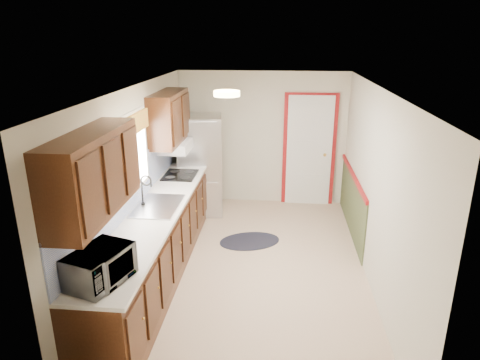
# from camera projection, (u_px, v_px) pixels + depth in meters

# --- Properties ---
(room_shell) EXTENTS (3.20, 5.20, 2.52)m
(room_shell) POSITION_uv_depth(u_px,v_px,m) (253.00, 185.00, 5.39)
(room_shell) COLOR tan
(room_shell) RESTS_ON ground
(kitchen_run) EXTENTS (0.63, 4.00, 2.20)m
(kitchen_run) POSITION_uv_depth(u_px,v_px,m) (153.00, 219.00, 5.35)
(kitchen_run) COLOR #371A0C
(kitchen_run) RESTS_ON ground
(back_wall_trim) EXTENTS (1.12, 2.30, 2.08)m
(back_wall_trim) POSITION_uv_depth(u_px,v_px,m) (318.00, 161.00, 7.48)
(back_wall_trim) COLOR maroon
(back_wall_trim) RESTS_ON ground
(ceiling_fixture) EXTENTS (0.30, 0.30, 0.06)m
(ceiling_fixture) POSITION_uv_depth(u_px,v_px,m) (227.00, 93.00, 4.85)
(ceiling_fixture) COLOR #FFD88C
(ceiling_fixture) RESTS_ON room_shell
(microwave) EXTENTS (0.46, 0.63, 0.38)m
(microwave) POSITION_uv_depth(u_px,v_px,m) (100.00, 263.00, 3.68)
(microwave) COLOR white
(microwave) RESTS_ON kitchen_run
(refrigerator) EXTENTS (0.80, 0.76, 1.71)m
(refrigerator) POSITION_uv_depth(u_px,v_px,m) (201.00, 165.00, 7.37)
(refrigerator) COLOR #B7B7BC
(refrigerator) RESTS_ON ground
(rug) EXTENTS (1.06, 0.85, 0.01)m
(rug) POSITION_uv_depth(u_px,v_px,m) (250.00, 241.00, 6.52)
(rug) COLOR black
(rug) RESTS_ON ground
(cooktop) EXTENTS (0.48, 0.58, 0.02)m
(cooktop) POSITION_uv_depth(u_px,v_px,m) (180.00, 175.00, 6.55)
(cooktop) COLOR black
(cooktop) RESTS_ON kitchen_run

